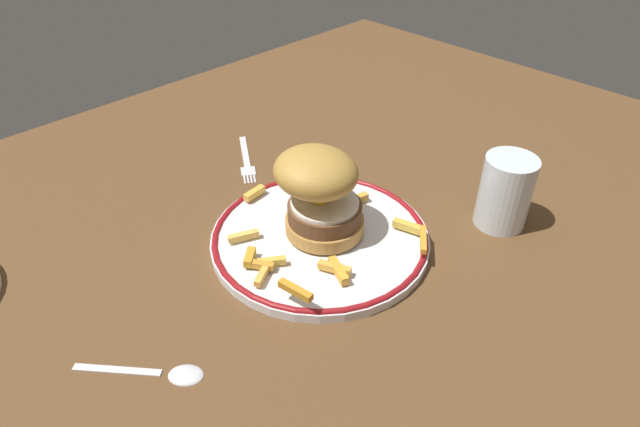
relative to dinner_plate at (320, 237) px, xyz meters
The scene contains 7 objects.
ground_plane 5.73cm from the dinner_plate, 73.41° to the left, with size 144.15×104.99×4.00cm, color brown.
dinner_plate is the anchor object (origin of this frame).
burger 6.72cm from the dinner_plate, 48.20° to the left, with size 13.98×13.78×11.79cm.
fries_pile 3.57cm from the dinner_plate, 146.03° to the right, with size 22.20×25.40×2.52cm.
water_glass 24.69cm from the dinner_plate, 34.87° to the right, with size 6.75×6.75×9.87cm.
fork 23.38cm from the dinner_plate, 75.22° to the left, with size 9.12×12.76×0.36cm.
spoon 25.24cm from the dinner_plate, behind, with size 9.89×11.25×0.90cm.
Camera 1 is at (-39.62, -43.18, 45.03)cm, focal length 30.62 mm.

